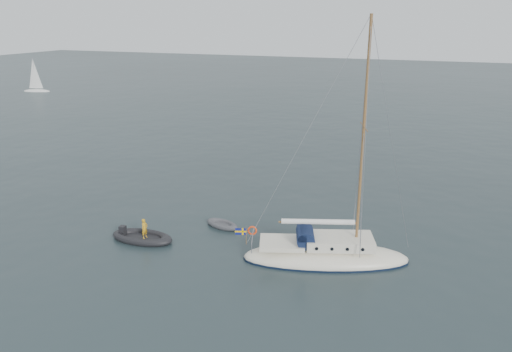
% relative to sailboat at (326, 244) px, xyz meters
% --- Properties ---
extents(ground, '(300.00, 300.00, 0.00)m').
position_rel_sailboat_xyz_m(ground, '(-3.35, 0.29, -1.12)').
color(ground, black).
rests_on(ground, ground).
extents(sailboat, '(10.44, 3.12, 14.87)m').
position_rel_sailboat_xyz_m(sailboat, '(0.00, 0.00, 0.00)').
color(sailboat, white).
rests_on(sailboat, ground).
extents(dinghy, '(2.61, 1.18, 0.37)m').
position_rel_sailboat_xyz_m(dinghy, '(-7.97, 2.39, -0.96)').
color(dinghy, '#46464B').
rests_on(dinghy, ground).
extents(rib, '(4.28, 1.94, 1.57)m').
position_rel_sailboat_xyz_m(rib, '(-11.95, -1.54, -0.87)').
color(rib, black).
rests_on(rib, ground).
extents(distant_yacht_a, '(5.26, 2.81, 6.98)m').
position_rel_sailboat_xyz_m(distant_yacht_a, '(-69.37, 48.91, 1.86)').
color(distant_yacht_a, silver).
rests_on(distant_yacht_a, ground).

